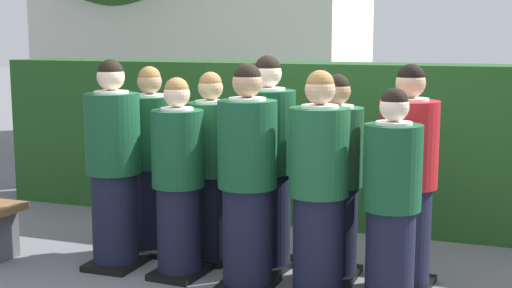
{
  "coord_description": "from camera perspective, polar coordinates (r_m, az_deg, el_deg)",
  "views": [
    {
      "loc": [
        1.85,
        -4.71,
        1.87
      ],
      "look_at": [
        0.0,
        0.25,
        1.05
      ],
      "focal_mm": 49.19,
      "sensor_mm": 36.0,
      "label": 1
    }
  ],
  "objects": [
    {
      "name": "ground_plane",
      "position": [
        5.4,
        -0.94,
        -11.47
      ],
      "size": [
        60.0,
        60.0,
        0.0
      ],
      "primitive_type": "plane",
      "color": "slate"
    },
    {
      "name": "student_front_row_0",
      "position": [
        5.75,
        -11.5,
        -2.05
      ],
      "size": [
        0.44,
        0.53,
        1.69
      ],
      "color": "black",
      "rests_on": "ground"
    },
    {
      "name": "student_front_row_1",
      "position": [
        5.45,
        -6.34,
        -3.19
      ],
      "size": [
        0.41,
        0.51,
        1.56
      ],
      "color": "black",
      "rests_on": "ground"
    },
    {
      "name": "student_front_row_2",
      "position": [
        5.14,
        -0.7,
        -3.22
      ],
      "size": [
        0.44,
        0.48,
        1.68
      ],
      "color": "black",
      "rests_on": "ground"
    },
    {
      "name": "student_front_row_3",
      "position": [
        4.98,
        5.12,
        -3.88
      ],
      "size": [
        0.43,
        0.52,
        1.64
      ],
      "color": "black",
      "rests_on": "ground"
    },
    {
      "name": "student_front_row_4",
      "position": [
        4.87,
        10.95,
        -4.96
      ],
      "size": [
        0.4,
        0.46,
        1.53
      ],
      "color": "black",
      "rests_on": "ground"
    },
    {
      "name": "student_rear_row_0",
      "position": [
        6.14,
        -8.5,
        -1.63
      ],
      "size": [
        0.42,
        0.53,
        1.61
      ],
      "color": "black",
      "rests_on": "ground"
    },
    {
      "name": "student_rear_row_1",
      "position": [
        5.83,
        -3.65,
        -2.26
      ],
      "size": [
        0.41,
        0.5,
        1.58
      ],
      "color": "black",
      "rests_on": "ground"
    },
    {
      "name": "student_rear_row_2",
      "position": [
        5.61,
        0.93,
        -1.99
      ],
      "size": [
        0.45,
        0.56,
        1.72
      ],
      "color": "black",
      "rests_on": "ground"
    },
    {
      "name": "student_rear_row_3",
      "position": [
        5.42,
        6.48,
        -3.13
      ],
      "size": [
        0.41,
        0.46,
        1.59
      ],
      "color": "black",
      "rests_on": "ground"
    },
    {
      "name": "student_in_red_blazer",
      "position": [
        5.28,
        12.2,
        -3.13
      ],
      "size": [
        0.44,
        0.55,
        1.67
      ],
      "color": "black",
      "rests_on": "ground"
    },
    {
      "name": "hedge",
      "position": [
        7.11,
        5.14,
        0.12
      ],
      "size": [
        7.0,
        0.7,
        1.6
      ],
      "color": "#214C1E",
      "rests_on": "ground"
    }
  ]
}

